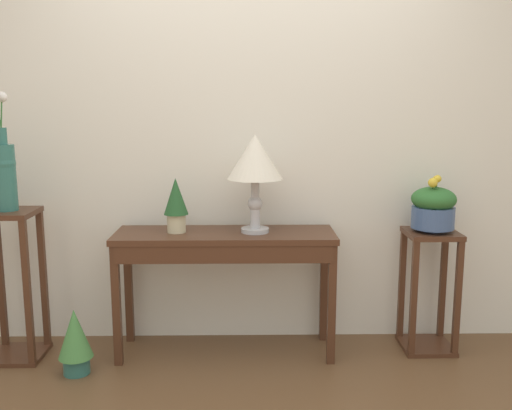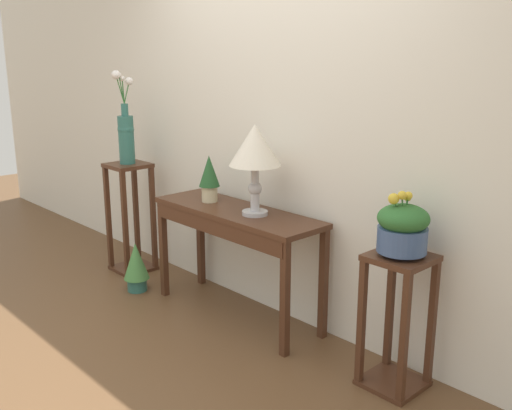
# 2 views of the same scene
# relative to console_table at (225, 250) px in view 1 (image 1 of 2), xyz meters

# --- Properties ---
(back_wall_with_art) EXTENTS (9.00, 0.10, 2.80)m
(back_wall_with_art) POSITION_rel_console_table_xyz_m (0.14, 0.32, 0.76)
(back_wall_with_art) COLOR silver
(back_wall_with_art) RESTS_ON ground
(console_table) EXTENTS (1.29, 0.40, 0.75)m
(console_table) POSITION_rel_console_table_xyz_m (0.00, 0.00, 0.00)
(console_table) COLOR #472819
(console_table) RESTS_ON ground
(table_lamp) EXTENTS (0.32, 0.32, 0.57)m
(table_lamp) POSITION_rel_console_table_xyz_m (0.18, 0.02, 0.52)
(table_lamp) COLOR #B7B7BC
(table_lamp) RESTS_ON console_table
(potted_plant_on_console) EXTENTS (0.14, 0.14, 0.32)m
(potted_plant_on_console) POSITION_rel_console_table_xyz_m (-0.28, 0.03, 0.28)
(potted_plant_on_console) COLOR beige
(potted_plant_on_console) RESTS_ON console_table
(pedestal_stand_left) EXTENTS (0.30, 0.30, 0.89)m
(pedestal_stand_left) POSITION_rel_console_table_xyz_m (-1.23, -0.03, -0.20)
(pedestal_stand_left) COLOR #472819
(pedestal_stand_left) RESTS_ON ground
(flower_vase_tall_left) EXTENTS (0.13, 0.18, 0.72)m
(flower_vase_tall_left) POSITION_rel_console_table_xyz_m (-1.23, -0.03, 0.50)
(flower_vase_tall_left) COLOR #2D665B
(flower_vase_tall_left) RESTS_ON pedestal_stand_left
(pedestal_stand_right) EXTENTS (0.30, 0.30, 0.74)m
(pedestal_stand_right) POSITION_rel_console_table_xyz_m (1.23, 0.05, -0.27)
(pedestal_stand_right) COLOR #472819
(pedestal_stand_right) RESTS_ON ground
(planter_bowl_wide_right) EXTENTS (0.26, 0.26, 0.34)m
(planter_bowl_wide_right) POSITION_rel_console_table_xyz_m (1.23, 0.05, 0.24)
(planter_bowl_wide_right) COLOR #3D5684
(planter_bowl_wide_right) RESTS_ON pedestal_stand_right
(potted_plant_floor) EXTENTS (0.19, 0.19, 0.38)m
(potted_plant_floor) POSITION_rel_console_table_xyz_m (-0.82, -0.25, -0.44)
(potted_plant_floor) COLOR #2D665B
(potted_plant_floor) RESTS_ON ground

